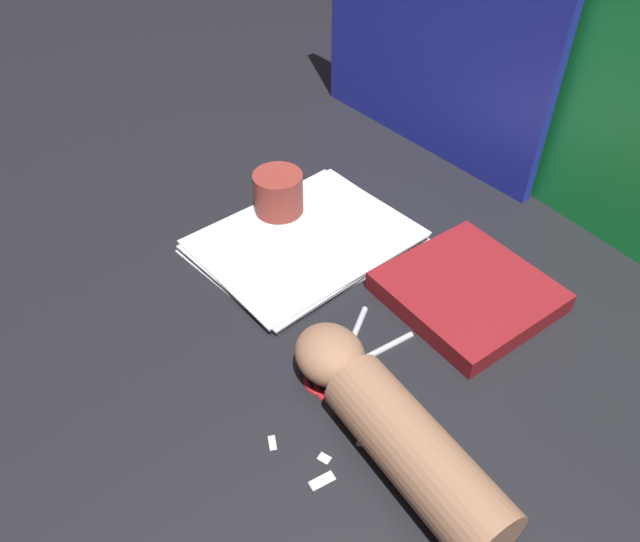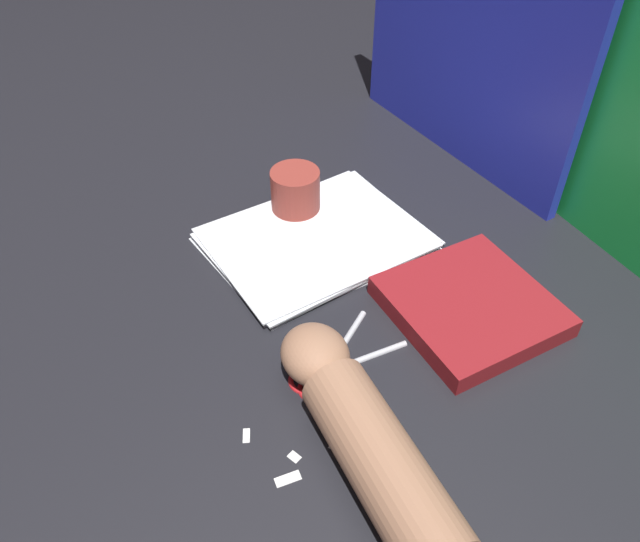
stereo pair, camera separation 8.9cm
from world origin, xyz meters
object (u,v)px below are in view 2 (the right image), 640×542
object	(u,v)px
paper_stack	(316,239)
mug	(295,194)
book_closed	(470,306)
hand_forearm	(365,435)
scissors	(329,369)

from	to	relation	value
paper_stack	mug	distance (m)	0.09
book_closed	hand_forearm	world-z (taller)	hand_forearm
hand_forearm	paper_stack	bearing A→B (deg)	153.08
scissors	hand_forearm	size ratio (longest dim) A/B	0.51
book_closed	hand_forearm	distance (m)	0.28
book_closed	mug	size ratio (longest dim) A/B	2.79
book_closed	hand_forearm	size ratio (longest dim) A/B	0.68
scissors	hand_forearm	world-z (taller)	hand_forearm
book_closed	hand_forearm	xyz separation A→B (m)	(0.09, -0.27, 0.03)
paper_stack	mug	world-z (taller)	mug
paper_stack	hand_forearm	bearing A→B (deg)	-26.92
paper_stack	hand_forearm	distance (m)	0.40
hand_forearm	mug	distance (m)	0.48
scissors	mug	world-z (taller)	mug
book_closed	scissors	xyz separation A→B (m)	(-0.03, -0.23, -0.01)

